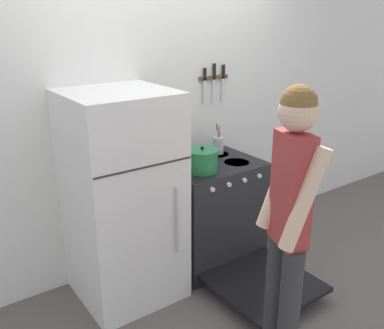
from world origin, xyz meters
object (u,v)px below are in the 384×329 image
(tea_kettle, at_px, (184,154))
(utensil_jar, at_px, (218,145))
(stove_range, at_px, (212,213))
(refrigerator, at_px, (123,198))
(dutch_oven_pot, at_px, (202,160))
(person, at_px, (289,220))

(tea_kettle, relative_size, utensil_jar, 0.83)
(tea_kettle, bearing_deg, stove_range, -46.05)
(refrigerator, distance_m, stove_range, 0.89)
(refrigerator, relative_size, tea_kettle, 7.16)
(stove_range, xyz_separation_m, dutch_oven_pot, (-0.18, -0.10, 0.55))
(refrigerator, bearing_deg, utensil_jar, 8.93)
(tea_kettle, xyz_separation_m, utensil_jar, (0.37, 0.01, 0.01))
(stove_range, relative_size, tea_kettle, 6.31)
(tea_kettle, relative_size, person, 0.13)
(dutch_oven_pot, xyz_separation_m, person, (-0.22, -1.10, 0.00))
(refrigerator, bearing_deg, stove_range, -1.35)
(refrigerator, bearing_deg, dutch_oven_pot, -10.24)
(stove_range, distance_m, person, 1.37)
(utensil_jar, distance_m, person, 1.50)
(person, bearing_deg, refrigerator, 36.97)
(refrigerator, xyz_separation_m, stove_range, (0.82, -0.02, -0.34))
(stove_range, height_order, tea_kettle, tea_kettle)
(refrigerator, relative_size, utensil_jar, 5.96)
(tea_kettle, xyz_separation_m, person, (-0.23, -1.37, 0.02))
(tea_kettle, bearing_deg, utensil_jar, 1.07)
(stove_range, bearing_deg, dutch_oven_pot, -152.00)
(refrigerator, bearing_deg, person, -70.81)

